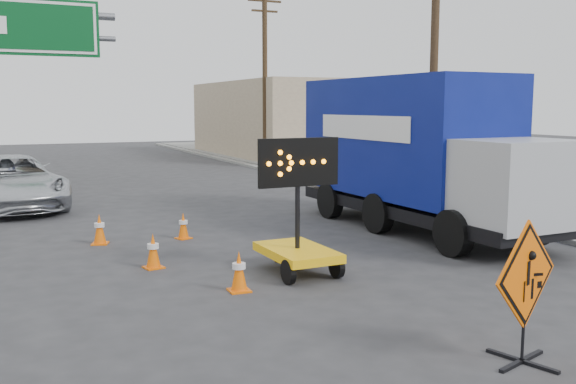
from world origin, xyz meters
TOP-DOWN VIEW (x-y plane):
  - ground at (0.00, 0.00)m, footprint 100.00×100.00m
  - curb_right at (7.20, 15.00)m, footprint 0.40×60.00m
  - sidewalk_right at (9.50, 15.00)m, footprint 4.00×60.00m
  - building_right_far at (13.00, 30.00)m, footprint 10.00×14.00m
  - highway_gantry at (-4.43, 17.96)m, footprint 6.18×0.38m
  - utility_pole_near at (8.00, 10.00)m, footprint 1.80×0.26m
  - utility_pole_far at (8.00, 24.00)m, footprint 1.80×0.26m
  - construction_sign at (0.99, -1.19)m, footprint 1.30×0.93m
  - arrow_board at (0.30, 3.82)m, footprint 1.62×1.82m
  - pickup_truck at (-4.44, 14.47)m, footprint 3.45×6.16m
  - box_truck at (4.92, 6.48)m, footprint 2.75×8.16m
  - cone_a at (-1.12, 3.15)m, footprint 0.37×0.37m
  - cone_b at (-2.10, 5.33)m, footprint 0.41×0.41m
  - cone_c at (-0.82, 7.81)m, footprint 0.41×0.41m
  - cone_d at (-2.72, 8.01)m, footprint 0.45×0.45m

SIDE VIEW (x-z plane):
  - ground at x=0.00m, z-range 0.00..0.00m
  - curb_right at x=7.20m, z-range 0.00..0.12m
  - sidewalk_right at x=9.50m, z-range 0.00..0.15m
  - cone_c at x=-0.82m, z-range 0.00..0.63m
  - cone_b at x=-2.10m, z-range 0.00..0.69m
  - cone_a at x=-1.12m, z-range 0.00..0.70m
  - cone_d at x=-2.72m, z-range 0.00..0.70m
  - arrow_board at x=0.30m, z-range -0.70..1.86m
  - pickup_truck at x=-4.44m, z-range 0.00..1.63m
  - construction_sign at x=0.99m, z-range 0.05..1.84m
  - box_truck at x=4.92m, z-range -0.18..3.67m
  - building_right_far at x=13.00m, z-range 0.00..4.60m
  - utility_pole_near at x=8.00m, z-range 0.18..9.18m
  - utility_pole_far at x=8.00m, z-range 0.18..9.18m
  - highway_gantry at x=-4.43m, z-range 1.62..8.52m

